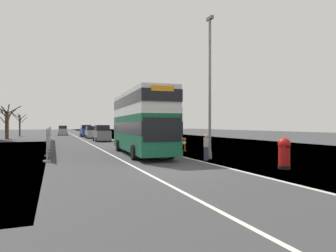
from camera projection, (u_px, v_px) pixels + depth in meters
The scene contains 14 objects.
ground at pixel (182, 171), 14.49m from camera, with size 140.00×280.00×0.10m.
double_decker_bus at pixel (141, 122), 22.50m from camera, with size 3.25×11.49×4.76m.
lamppost_foreground at pixel (210, 91), 19.43m from camera, with size 0.29×0.70×9.53m.
red_pillar_postbox at pixel (284, 152), 14.99m from camera, with size 0.64×0.64×1.61m.
roadworks_barrier at pixel (178, 143), 24.49m from camera, with size 1.69×0.79×1.16m.
construction_site_fence at pixel (50, 137), 30.34m from camera, with size 0.44×27.40×2.03m.
car_oncoming_near at pixel (102, 134), 40.14m from camera, with size 2.10×4.50×2.24m.
car_receding_mid at pixel (91, 133), 49.11m from camera, with size 1.92×4.14×2.06m.
car_receding_far at pixel (86, 131), 55.51m from camera, with size 2.09×4.52×2.25m.
car_far_side at pixel (63, 131), 62.98m from camera, with size 1.97×3.81×2.10m.
bare_tree_far_verge_near at pixel (7, 121), 45.55m from camera, with size 3.40×3.31×5.42m.
bare_tree_far_verge_mid at pixel (6, 123), 46.68m from camera, with size 2.56×2.43×4.98m.
bare_tree_far_verge_far at pixel (19, 123), 56.91m from camera, with size 3.10×2.56×4.93m.
pedestrian_at_kerb at pixel (206, 147), 18.58m from camera, with size 0.34×0.34×1.67m.
Camera 1 is at (-5.34, -13.06, 2.29)m, focal length 31.00 mm.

